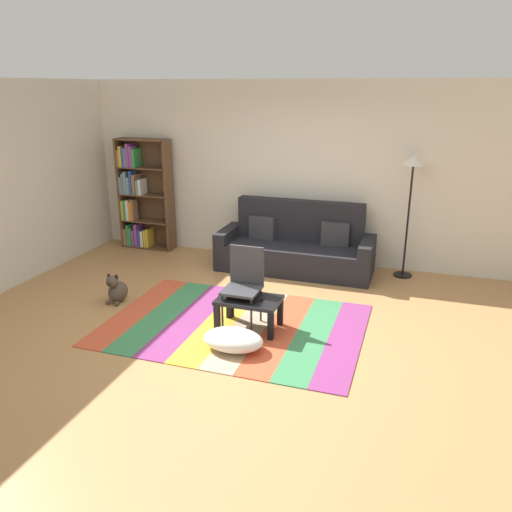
% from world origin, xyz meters
% --- Properties ---
extents(ground_plane, '(14.00, 14.00, 0.00)m').
position_xyz_m(ground_plane, '(0.00, 0.00, 0.00)').
color(ground_plane, '#B27F4C').
extents(back_wall, '(6.80, 0.10, 2.70)m').
position_xyz_m(back_wall, '(0.00, 2.55, 1.35)').
color(back_wall, silver).
rests_on(back_wall, ground_plane).
extents(left_wall, '(0.10, 5.50, 2.70)m').
position_xyz_m(left_wall, '(-3.40, 0.75, 1.35)').
color(left_wall, beige).
rests_on(left_wall, ground_plane).
extents(rug, '(2.89, 2.04, 0.01)m').
position_xyz_m(rug, '(-0.09, -0.01, 0.01)').
color(rug, '#C64C2D').
rests_on(rug, ground_plane).
extents(couch, '(2.26, 0.80, 1.00)m').
position_xyz_m(couch, '(0.12, 2.02, 0.34)').
color(couch, black).
rests_on(couch, ground_plane).
extents(bookshelf, '(0.90, 0.28, 1.81)m').
position_xyz_m(bookshelf, '(-2.62, 2.31, 0.86)').
color(bookshelf, brown).
rests_on(bookshelf, ground_plane).
extents(coffee_table, '(0.70, 0.46, 0.36)m').
position_xyz_m(coffee_table, '(0.10, -0.04, 0.30)').
color(coffee_table, black).
rests_on(coffee_table, rug).
extents(pouf, '(0.64, 0.43, 0.21)m').
position_xyz_m(pouf, '(0.10, -0.55, 0.12)').
color(pouf, white).
rests_on(pouf, rug).
extents(dog, '(0.22, 0.35, 0.40)m').
position_xyz_m(dog, '(-1.73, 0.14, 0.16)').
color(dog, '#473D33').
rests_on(dog, ground_plane).
extents(standing_lamp, '(0.32, 0.32, 1.73)m').
position_xyz_m(standing_lamp, '(1.66, 2.24, 1.45)').
color(standing_lamp, black).
rests_on(standing_lamp, ground_plane).
extents(tv_remote, '(0.10, 0.16, 0.02)m').
position_xyz_m(tv_remote, '(0.21, -0.10, 0.38)').
color(tv_remote, black).
rests_on(tv_remote, coffee_table).
extents(folding_chair, '(0.40, 0.40, 0.90)m').
position_xyz_m(folding_chair, '(0.00, 0.09, 0.53)').
color(folding_chair, '#38383D').
rests_on(folding_chair, ground_plane).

